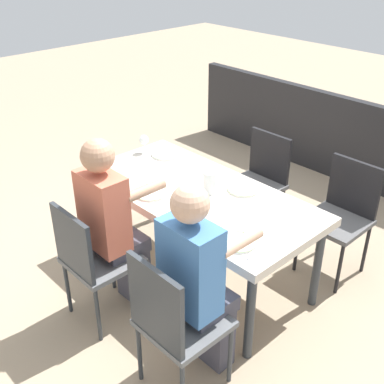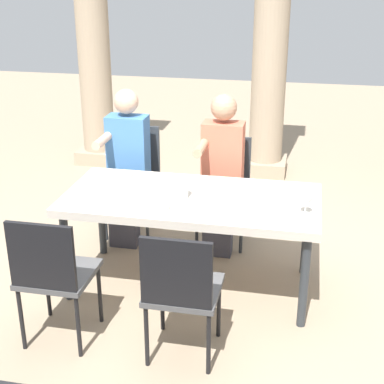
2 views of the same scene
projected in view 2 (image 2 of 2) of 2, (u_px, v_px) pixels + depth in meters
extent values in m
plane|color=gray|center=(191.00, 285.00, 4.40)|extent=(16.00, 16.00, 0.00)
cube|color=beige|center=(191.00, 200.00, 4.13)|extent=(1.84, 0.88, 0.06)
cylinder|color=#2D3338|center=(101.00, 216.00, 4.75)|extent=(0.06, 0.06, 0.68)
cylinder|color=#2D3338|center=(306.00, 234.00, 4.44)|extent=(0.06, 0.06, 0.68)
cylinder|color=#2D3338|center=(67.00, 257.00, 4.10)|extent=(0.06, 0.06, 0.68)
cylinder|color=#2D3338|center=(304.00, 282.00, 3.78)|extent=(0.06, 0.06, 0.68)
cube|color=#5B5E61|center=(132.00, 185.00, 5.06)|extent=(0.44, 0.44, 0.04)
cube|color=#2D3338|center=(137.00, 152.00, 5.15)|extent=(0.42, 0.03, 0.49)
cylinder|color=#2D3338|center=(105.00, 217.00, 5.02)|extent=(0.03, 0.03, 0.44)
cylinder|color=#2D3338|center=(147.00, 221.00, 4.94)|extent=(0.03, 0.03, 0.44)
cylinder|color=#2D3338|center=(119.00, 200.00, 5.36)|extent=(0.03, 0.03, 0.44)
cylinder|color=#2D3338|center=(158.00, 204.00, 5.29)|extent=(0.03, 0.03, 0.44)
cube|color=#4F4F50|center=(59.00, 274.00, 3.64)|extent=(0.44, 0.44, 0.04)
cube|color=black|center=(41.00, 258.00, 3.38)|extent=(0.42, 0.03, 0.45)
cylinder|color=black|center=(100.00, 294.00, 3.87)|extent=(0.03, 0.03, 0.44)
cylinder|color=black|center=(47.00, 288.00, 3.94)|extent=(0.03, 0.03, 0.44)
cylinder|color=black|center=(78.00, 326.00, 3.53)|extent=(0.03, 0.03, 0.44)
cylinder|color=black|center=(21.00, 319.00, 3.60)|extent=(0.03, 0.03, 0.44)
cube|color=#5B5E61|center=(223.00, 193.00, 4.91)|extent=(0.44, 0.44, 0.04)
cube|color=#2D3338|center=(227.00, 161.00, 5.01)|extent=(0.42, 0.03, 0.45)
cylinder|color=#2D3338|center=(197.00, 225.00, 4.86)|extent=(0.03, 0.03, 0.44)
cylinder|color=#2D3338|center=(241.00, 229.00, 4.79)|extent=(0.03, 0.03, 0.44)
cylinder|color=#2D3338|center=(205.00, 208.00, 5.21)|extent=(0.03, 0.03, 0.44)
cylinder|color=#2D3338|center=(246.00, 211.00, 5.14)|extent=(0.03, 0.03, 0.44)
cube|color=#4F4F50|center=(184.00, 290.00, 3.50)|extent=(0.44, 0.44, 0.04)
cube|color=black|center=(176.00, 275.00, 3.23)|extent=(0.42, 0.03, 0.44)
cylinder|color=black|center=(219.00, 308.00, 3.72)|extent=(0.03, 0.03, 0.43)
cylinder|color=black|center=(162.00, 302.00, 3.79)|extent=(0.03, 0.03, 0.43)
cylinder|color=black|center=(209.00, 344.00, 3.38)|extent=(0.03, 0.03, 0.43)
cylinder|color=black|center=(147.00, 336.00, 3.45)|extent=(0.03, 0.03, 0.43)
cube|color=#3F3F4C|center=(124.00, 221.00, 4.93)|extent=(0.24, 0.14, 0.46)
cube|color=#3F3F4C|center=(126.00, 187.00, 4.90)|extent=(0.28, 0.32, 0.10)
cube|color=#3F72B2|center=(128.00, 147.00, 4.88)|extent=(0.34, 0.20, 0.55)
sphere|color=tan|center=(126.00, 101.00, 4.73)|extent=(0.21, 0.21, 0.21)
cylinder|color=tan|center=(102.00, 141.00, 4.64)|extent=(0.07, 0.30, 0.07)
cube|color=#3F3F4C|center=(218.00, 229.00, 4.78)|extent=(0.24, 0.14, 0.46)
cube|color=#3F3F4C|center=(220.00, 194.00, 4.75)|extent=(0.28, 0.32, 0.10)
cube|color=#CC664C|center=(223.00, 154.00, 4.73)|extent=(0.34, 0.20, 0.53)
sphere|color=tan|center=(224.00, 107.00, 4.58)|extent=(0.21, 0.21, 0.21)
cylinder|color=tan|center=(201.00, 148.00, 4.50)|extent=(0.07, 0.30, 0.07)
cube|color=tan|center=(100.00, 154.00, 7.07)|extent=(0.49, 0.49, 0.16)
cylinder|color=tan|center=(93.00, 41.00, 6.55)|extent=(0.37, 0.37, 2.58)
cube|color=tan|center=(264.00, 165.00, 6.69)|extent=(0.50, 0.50, 0.16)
cylinder|color=tan|center=(271.00, 36.00, 6.14)|extent=(0.38, 0.38, 2.78)
cylinder|color=white|center=(118.00, 176.00, 4.49)|extent=(0.23, 0.23, 0.01)
torus|color=#A4C786|center=(118.00, 175.00, 4.48)|extent=(0.23, 0.23, 0.01)
cube|color=silver|center=(100.00, 175.00, 4.51)|extent=(0.03, 0.17, 0.01)
cube|color=silver|center=(137.00, 177.00, 4.46)|extent=(0.02, 0.17, 0.01)
cylinder|color=white|center=(153.00, 207.00, 3.93)|extent=(0.23, 0.23, 0.01)
torus|color=#A4C786|center=(153.00, 206.00, 3.92)|extent=(0.24, 0.24, 0.01)
cube|color=silver|center=(132.00, 205.00, 3.96)|extent=(0.02, 0.17, 0.01)
cube|color=silver|center=(174.00, 209.00, 3.90)|extent=(0.04, 0.17, 0.01)
cylinder|color=white|center=(225.00, 184.00, 4.32)|extent=(0.25, 0.25, 0.01)
torus|color=#A9CD91|center=(225.00, 183.00, 4.32)|extent=(0.25, 0.25, 0.01)
cube|color=silver|center=(205.00, 183.00, 4.35)|extent=(0.02, 0.17, 0.01)
cube|color=silver|center=(245.00, 186.00, 4.30)|extent=(0.02, 0.17, 0.01)
cylinder|color=white|center=(279.00, 217.00, 3.77)|extent=(0.25, 0.25, 0.01)
torus|color=#A9CD91|center=(279.00, 216.00, 3.77)|extent=(0.25, 0.25, 0.01)
cylinder|color=white|center=(305.00, 213.00, 3.83)|extent=(0.06, 0.06, 0.00)
cylinder|color=white|center=(305.00, 208.00, 3.82)|extent=(0.01, 0.01, 0.08)
sphere|color=white|center=(306.00, 198.00, 3.79)|extent=(0.08, 0.08, 0.08)
cube|color=silver|center=(256.00, 215.00, 3.80)|extent=(0.03, 0.17, 0.01)
cube|color=silver|center=(302.00, 219.00, 3.75)|extent=(0.03, 0.17, 0.01)
cylinder|color=white|center=(181.00, 187.00, 4.05)|extent=(0.10, 0.10, 0.17)
cylinder|color=#EFEAC6|center=(181.00, 191.00, 4.06)|extent=(0.10, 0.10, 0.11)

